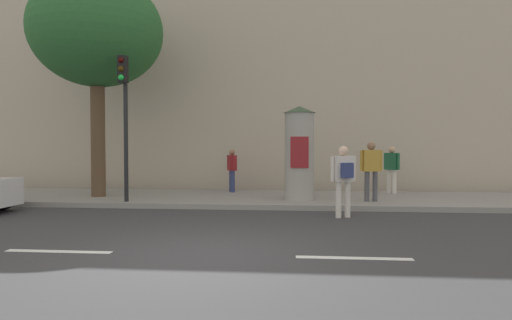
% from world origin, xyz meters
% --- Properties ---
extents(ground_plane, '(80.00, 80.00, 0.00)m').
position_xyz_m(ground_plane, '(0.00, 0.00, 0.00)').
color(ground_plane, '#38383A').
extents(sidewalk_curb, '(36.00, 4.00, 0.15)m').
position_xyz_m(sidewalk_curb, '(0.00, 7.00, 0.07)').
color(sidewalk_curb, gray).
rests_on(sidewalk_curb, ground_plane).
extents(lane_markings, '(25.80, 0.16, 0.01)m').
position_xyz_m(lane_markings, '(-0.00, 0.00, 0.00)').
color(lane_markings, silver).
rests_on(lane_markings, ground_plane).
extents(building_backdrop, '(36.00, 5.00, 10.77)m').
position_xyz_m(building_backdrop, '(0.00, 12.00, 5.39)').
color(building_backdrop, '#B7A893').
rests_on(building_backdrop, ground_plane).
extents(traffic_light, '(0.24, 0.45, 4.12)m').
position_xyz_m(traffic_light, '(-3.35, 5.24, 2.93)').
color(traffic_light, black).
rests_on(traffic_light, sidewalk_curb).
extents(poster_column, '(0.95, 0.95, 2.77)m').
position_xyz_m(poster_column, '(1.59, 6.25, 1.56)').
color(poster_column, '#9E9B93').
rests_on(poster_column, sidewalk_curb).
extents(street_tree, '(4.09, 4.09, 6.94)m').
position_xyz_m(street_tree, '(-4.74, 6.56, 5.31)').
color(street_tree, brown).
rests_on(street_tree, sidewalk_curb).
extents(pedestrian_in_red_top, '(0.63, 0.50, 1.74)m').
position_xyz_m(pedestrian_in_red_top, '(2.65, 3.95, 1.05)').
color(pedestrian_in_red_top, silver).
rests_on(pedestrian_in_red_top, ground_plane).
extents(pedestrian_near_pole, '(0.47, 0.56, 1.58)m').
position_xyz_m(pedestrian_near_pole, '(4.70, 8.33, 1.08)').
color(pedestrian_near_pole, silver).
rests_on(pedestrian_near_pole, sidewalk_curb).
extents(pedestrian_in_light_jacket, '(0.65, 0.43, 1.72)m').
position_xyz_m(pedestrian_in_light_jacket, '(3.64, 6.03, 1.18)').
color(pedestrian_in_light_jacket, '#4C4C51').
rests_on(pedestrian_in_light_jacket, sidewalk_curb).
extents(pedestrian_tallest, '(0.39, 0.59, 1.48)m').
position_xyz_m(pedestrian_tallest, '(-0.72, 8.26, 1.01)').
color(pedestrian_tallest, navy).
rests_on(pedestrian_tallest, sidewalk_curb).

